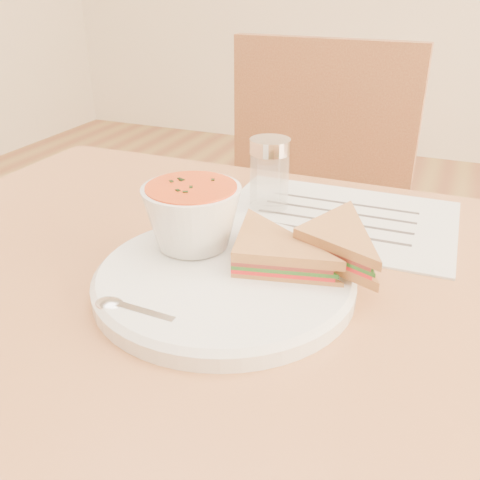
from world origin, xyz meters
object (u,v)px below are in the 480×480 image
at_px(soup_bowl, 193,219).
at_px(condiment_shaker, 269,175).
at_px(chair_far, 289,275).
at_px(plate, 224,281).

relative_size(soup_bowl, condiment_shaker, 1.09).
height_order(chair_far, condiment_shaker, chair_far).
distance_m(chair_far, condiment_shaker, 0.45).
bearing_deg(soup_bowl, chair_far, 92.91).
height_order(chair_far, soup_bowl, chair_far).
height_order(plate, condiment_shaker, condiment_shaker).
height_order(chair_far, plate, chair_far).
bearing_deg(soup_bowl, condiment_shaker, 81.64).
distance_m(plate, soup_bowl, 0.08).
bearing_deg(chair_far, condiment_shaker, 101.49).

